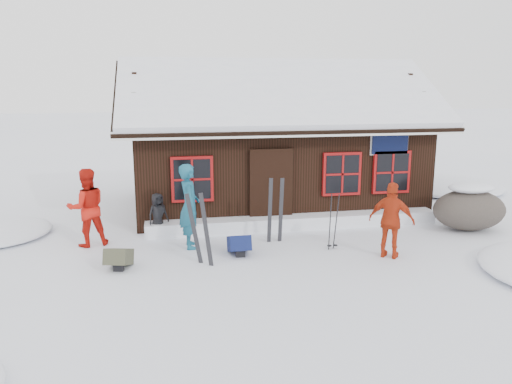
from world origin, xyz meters
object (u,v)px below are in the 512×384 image
at_px(ski_poles, 333,223).
at_px(backpack_olive, 119,261).
at_px(skier_orange_left, 87,208).
at_px(backpack_blue, 239,247).
at_px(skier_crouched, 158,215).
at_px(skier_orange_right, 392,220).
at_px(skier_teal, 189,206).
at_px(boulder, 469,208).

relative_size(ski_poles, backpack_olive, 2.20).
bearing_deg(skier_orange_left, ski_poles, 149.09).
distance_m(skier_orange_left, backpack_blue, 3.61).
xyz_separation_m(skier_orange_left, skier_crouched, (1.57, 0.42, -0.36)).
distance_m(ski_poles, backpack_blue, 2.18).
bearing_deg(backpack_blue, backpack_olive, -171.37).
distance_m(skier_orange_right, backpack_olive, 5.72).
height_order(skier_orange_left, skier_orange_right, skier_orange_left).
relative_size(skier_teal, backpack_olive, 3.23).
bearing_deg(backpack_blue, skier_teal, 145.05).
height_order(skier_orange_right, skier_crouched, skier_orange_right).
bearing_deg(backpack_olive, skier_orange_right, 9.41).
distance_m(skier_teal, ski_poles, 3.25).
relative_size(skier_orange_left, skier_orange_right, 1.10).
xyz_separation_m(backpack_blue, backpack_olive, (-2.52, -0.37, -0.00)).
bearing_deg(skier_crouched, skier_teal, -84.03).
bearing_deg(boulder, skier_orange_right, -151.26).
xyz_separation_m(skier_crouched, backpack_blue, (1.73, -1.70, -0.37)).
bearing_deg(skier_orange_right, backpack_blue, 23.71).
bearing_deg(skier_orange_right, skier_orange_left, 20.14).
distance_m(skier_orange_right, ski_poles, 1.30).
relative_size(skier_orange_right, skier_crouched, 1.52).
distance_m(skier_orange_left, ski_poles, 5.59).
bearing_deg(backpack_olive, skier_crouched, 82.82).
relative_size(skier_orange_left, backpack_blue, 2.94).
distance_m(skier_orange_right, skier_crouched, 5.49).
distance_m(skier_crouched, ski_poles, 4.23).
xyz_separation_m(skier_crouched, ski_poles, (3.86, -1.73, 0.08)).
height_order(skier_crouched, ski_poles, ski_poles).
bearing_deg(skier_crouched, ski_poles, -54.15).
bearing_deg(skier_crouched, backpack_blue, -74.51).
bearing_deg(boulder, backpack_blue, -172.51).
distance_m(skier_orange_right, backpack_blue, 3.32).
height_order(skier_orange_left, ski_poles, skier_orange_left).
distance_m(boulder, backpack_blue, 6.13).
distance_m(skier_orange_left, boulder, 9.39).
height_order(skier_orange_left, backpack_blue, skier_orange_left).
bearing_deg(skier_orange_right, ski_poles, 0.97).
distance_m(skier_orange_left, skier_orange_right, 6.78).
distance_m(skier_crouched, backpack_blue, 2.45).
distance_m(skier_teal, skier_crouched, 1.29).
xyz_separation_m(skier_teal, boulder, (7.08, 0.08, -0.41)).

